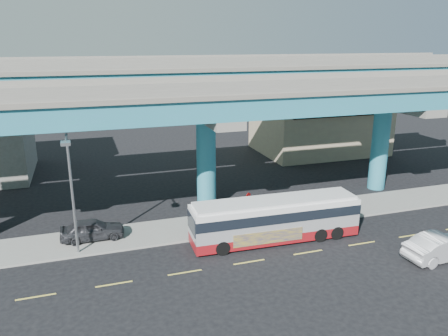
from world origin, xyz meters
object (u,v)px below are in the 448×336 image
object	(u,v)px
transit_bus	(275,218)
street_lamp	(70,178)
sedan	(442,247)
stop_sign	(248,202)
parked_car	(92,229)

from	to	relation	value
transit_bus	street_lamp	size ratio (longest dim) A/B	1.48
transit_bus	sedan	distance (m)	10.28
transit_bus	stop_sign	world-z (taller)	transit_bus
parked_car	stop_sign	size ratio (longest dim) A/B	1.58
parked_car	stop_sign	world-z (taller)	stop_sign
sedan	parked_car	bearing A→B (deg)	61.19
transit_bus	stop_sign	xyz separation A→B (m)	(-1.11, 2.15, 0.45)
street_lamp	stop_sign	world-z (taller)	street_lamp
transit_bus	parked_car	size ratio (longest dim) A/B	2.77
transit_bus	stop_sign	distance (m)	2.46
transit_bus	parked_car	distance (m)	12.20
transit_bus	stop_sign	bearing A→B (deg)	119.11
parked_car	transit_bus	bearing A→B (deg)	-107.28
sedan	stop_sign	xyz separation A→B (m)	(-9.69, 7.75, 1.23)
parked_car	stop_sign	xyz separation A→B (m)	(10.51, -1.48, 1.19)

